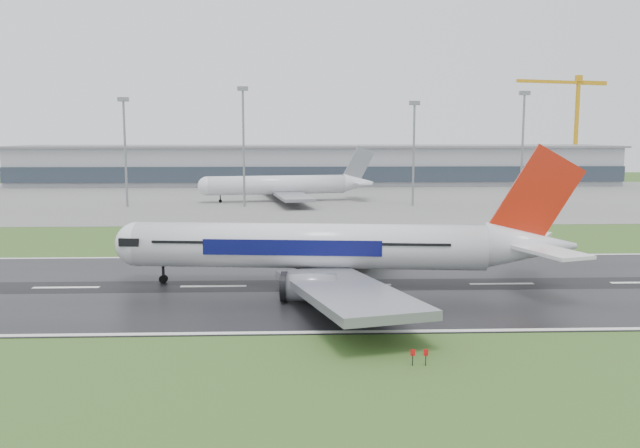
{
  "coord_description": "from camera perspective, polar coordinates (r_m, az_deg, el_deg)",
  "views": [
    {
      "loc": [
        -8.73,
        -90.03,
        21.02
      ],
      "look_at": [
        -4.91,
        12.0,
        7.0
      ],
      "focal_mm": 37.49,
      "sensor_mm": 36.0,
      "label": 1
    }
  ],
  "objects": [
    {
      "name": "ground",
      "position": [
        92.86,
        3.32,
        -5.28
      ],
      "size": [
        520.0,
        520.0,
        0.0
      ],
      "primitive_type": "plane",
      "color": "#30521E",
      "rests_on": "ground"
    },
    {
      "name": "runway",
      "position": [
        92.85,
        3.32,
        -5.25
      ],
      "size": [
        400.0,
        45.0,
        0.1
      ],
      "primitive_type": "cube",
      "color": "black",
      "rests_on": "ground"
    },
    {
      "name": "apron",
      "position": [
        216.23,
        0.18,
        2.25
      ],
      "size": [
        400.0,
        130.0,
        0.08
      ],
      "primitive_type": "cube",
      "color": "slate",
      "rests_on": "ground"
    },
    {
      "name": "terminal",
      "position": [
        275.5,
        -0.32,
        5.01
      ],
      "size": [
        240.0,
        36.0,
        15.0
      ],
      "primitive_type": "cube",
      "color": "gray",
      "rests_on": "ground"
    },
    {
      "name": "main_airliner",
      "position": [
        90.82,
        1.84,
        0.45
      ],
      "size": [
        68.68,
        66.0,
        18.56
      ],
      "primitive_type": null,
      "rotation": [
        0.0,
        0.0,
        -0.1
      ],
      "color": "silver",
      "rests_on": "runway"
    },
    {
      "name": "parked_airliner",
      "position": [
        204.77,
        -3.06,
        4.21
      ],
      "size": [
        63.01,
        59.87,
        16.21
      ],
      "primitive_type": null,
      "rotation": [
        0.0,
        0.0,
        0.17
      ],
      "color": "silver",
      "rests_on": "apron"
    },
    {
      "name": "tower_crane",
      "position": [
        315.02,
        21.02,
        7.61
      ],
      "size": [
        44.83,
        15.91,
        45.42
      ],
      "primitive_type": null,
      "rotation": [
        0.0,
        0.0,
        0.3
      ],
      "color": "orange",
      "rests_on": "ground"
    },
    {
      "name": "floodmast_1",
      "position": [
        196.0,
        -16.28,
        5.68
      ],
      "size": [
        0.64,
        0.64,
        29.54
      ],
      "primitive_type": "cylinder",
      "color": "gray",
      "rests_on": "ground"
    },
    {
      "name": "floodmast_2",
      "position": [
        190.64,
        -6.54,
        6.34
      ],
      "size": [
        0.64,
        0.64,
        32.56
      ],
      "primitive_type": "cylinder",
      "color": "gray",
      "rests_on": "ground"
    },
    {
      "name": "floodmast_3",
      "position": [
        193.14,
        7.99,
        5.76
      ],
      "size": [
        0.64,
        0.64,
        28.66
      ],
      "primitive_type": "cylinder",
      "color": "gray",
      "rests_on": "ground"
    },
    {
      "name": "floodmast_4",
      "position": [
        200.97,
        16.88,
        5.98
      ],
      "size": [
        0.64,
        0.64,
        31.51
      ],
      "primitive_type": "cylinder",
      "color": "gray",
      "rests_on": "ground"
    }
  ]
}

